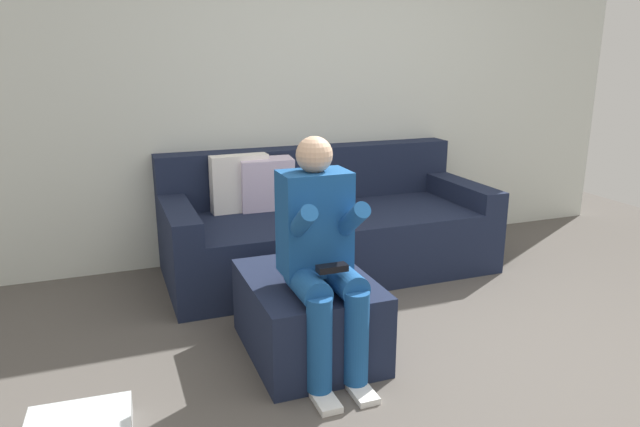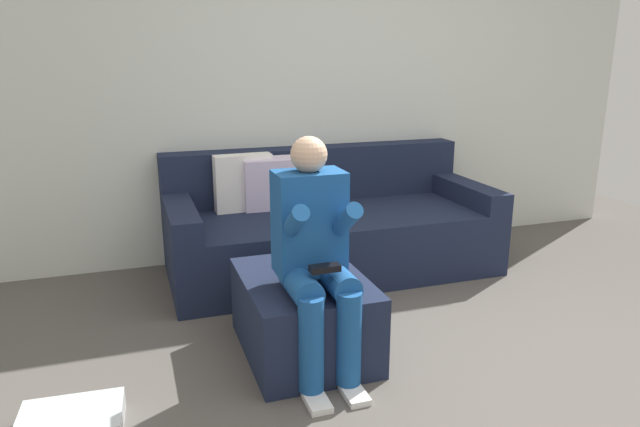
# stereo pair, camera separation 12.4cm
# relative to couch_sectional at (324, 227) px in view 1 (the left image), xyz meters

# --- Properties ---
(ground_plane) EXTENTS (6.82, 6.82, 0.00)m
(ground_plane) POSITION_rel_couch_sectional_xyz_m (0.21, -1.84, -0.31)
(ground_plane) COLOR #544F49
(wall_back) EXTENTS (5.25, 0.10, 2.61)m
(wall_back) POSITION_rel_couch_sectional_xyz_m (0.21, 0.48, 1.00)
(wall_back) COLOR silver
(wall_back) RESTS_ON ground_plane
(couch_sectional) EXTENTS (2.28, 1.00, 0.84)m
(couch_sectional) POSITION_rel_couch_sectional_xyz_m (0.00, 0.00, 0.00)
(couch_sectional) COLOR #192138
(couch_sectional) RESTS_ON ground_plane
(ottoman) EXTENTS (0.61, 0.81, 0.41)m
(ottoman) POSITION_rel_couch_sectional_xyz_m (-0.52, -1.13, -0.10)
(ottoman) COLOR #192138
(ottoman) RESTS_ON ground_plane
(person_seated) EXTENTS (0.33, 0.58, 1.15)m
(person_seated) POSITION_rel_couch_sectional_xyz_m (-0.52, -1.32, 0.31)
(person_seated) COLOR #194C8C
(person_seated) RESTS_ON ground_plane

